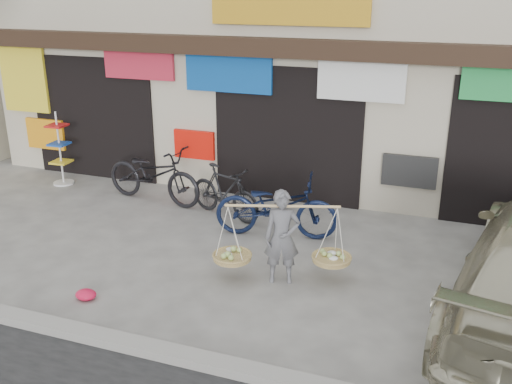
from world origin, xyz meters
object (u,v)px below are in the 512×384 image
(street_vendor, at_px, (282,241))
(bike_1, at_px, (225,192))
(bike_0, at_px, (154,174))
(bike_2, at_px, (276,206))
(display_rack, at_px, (61,155))

(street_vendor, bearing_deg, bike_1, 113.40)
(street_vendor, xyz_separation_m, bike_0, (-3.41, 2.28, -0.07))
(bike_2, relative_size, display_rack, 1.31)
(bike_0, relative_size, bike_2, 1.04)
(street_vendor, relative_size, bike_0, 0.88)
(bike_1, bearing_deg, display_rack, 103.09)
(bike_1, xyz_separation_m, display_rack, (-4.10, 0.53, 0.15))
(bike_0, distance_m, bike_1, 1.68)
(bike_2, height_order, display_rack, display_rack)
(bike_2, bearing_deg, street_vendor, -169.64)
(bike_0, bearing_deg, street_vendor, -115.14)
(bike_0, xyz_separation_m, bike_2, (2.84, -0.78, -0.02))
(street_vendor, distance_m, bike_1, 2.67)
(bike_1, distance_m, display_rack, 4.14)
(bike_1, xyz_separation_m, bike_2, (1.18, -0.51, 0.06))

